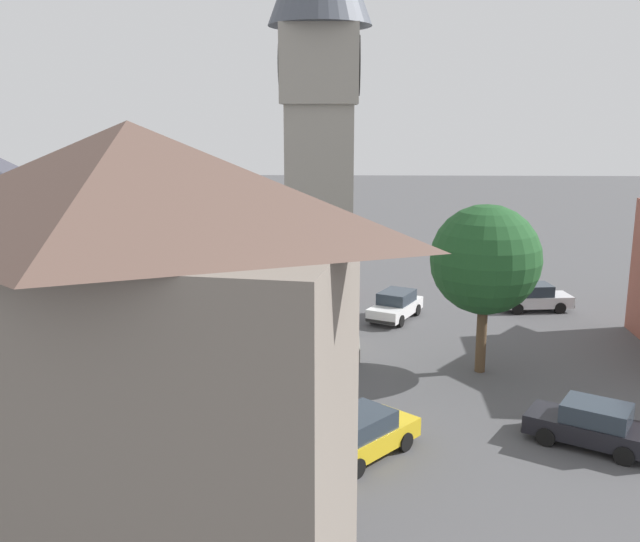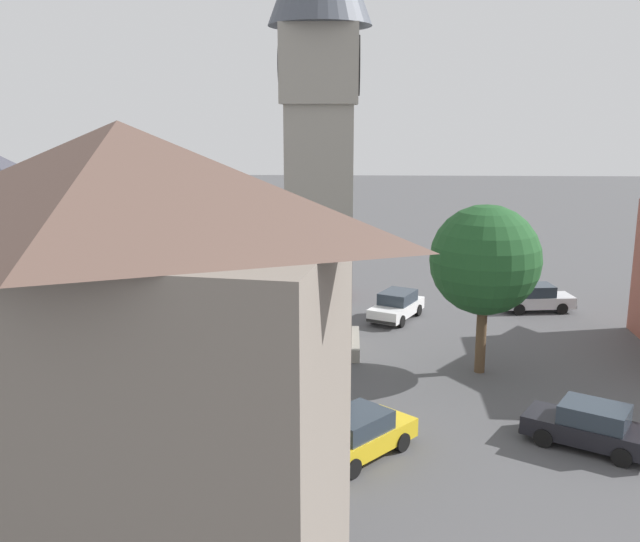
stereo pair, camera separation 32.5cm
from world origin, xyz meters
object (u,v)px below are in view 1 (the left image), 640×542
(car_blue_kerb, at_px, (396,305))
(car_black_far, at_px, (592,425))
(clock_tower, at_px, (320,86))
(pedestrian, at_px, (215,347))
(tree, at_px, (485,260))
(car_white_side, at_px, (362,434))
(car_silver_kerb, at_px, (533,297))
(building_corner_back, at_px, (143,391))
(car_red_corner, at_px, (315,282))

(car_blue_kerb, height_order, car_black_far, same)
(clock_tower, relative_size, pedestrian, 12.29)
(car_blue_kerb, xyz_separation_m, tree, (-7.93, -3.08, 4.18))
(car_blue_kerb, height_order, car_white_side, same)
(clock_tower, xyz_separation_m, car_silver_kerb, (7.22, -11.93, -11.37))
(car_blue_kerb, relative_size, tree, 0.61)
(building_corner_back, bearing_deg, clock_tower, -8.97)
(car_silver_kerb, bearing_deg, clock_tower, 121.20)
(tree, bearing_deg, car_blue_kerb, 21.24)
(car_black_far, xyz_separation_m, tree, (6.96, 2.37, 4.18))
(car_silver_kerb, height_order, building_corner_back, building_corner_back)
(tree, height_order, building_corner_back, building_corner_back)
(clock_tower, distance_m, tree, 10.42)
(car_silver_kerb, distance_m, car_black_far, 17.07)
(car_red_corner, height_order, car_white_side, same)
(clock_tower, bearing_deg, car_black_far, -135.76)
(tree, bearing_deg, pedestrian, 90.46)
(clock_tower, bearing_deg, pedestrian, 121.92)
(building_corner_back, bearing_deg, car_blue_kerb, -16.15)
(car_white_side, relative_size, building_corner_back, 0.39)
(car_red_corner, bearing_deg, car_black_far, -153.52)
(clock_tower, distance_m, building_corner_back, 19.99)
(car_white_side, xyz_separation_m, car_black_far, (0.95, -7.70, 0.00))
(car_black_far, distance_m, building_corner_back, 15.96)
(car_white_side, bearing_deg, tree, -33.97)
(car_silver_kerb, bearing_deg, building_corner_back, 150.08)
(car_blue_kerb, relative_size, car_red_corner, 1.05)
(clock_tower, xyz_separation_m, car_black_far, (-9.66, -9.41, -11.37))
(pedestrian, xyz_separation_m, tree, (0.09, -11.53, 3.94))
(car_blue_kerb, relative_size, car_silver_kerb, 1.03)
(clock_tower, height_order, car_red_corner, clock_tower)
(car_silver_kerb, distance_m, car_white_side, 20.56)
(car_blue_kerb, bearing_deg, car_black_far, -159.88)
(car_silver_kerb, bearing_deg, car_red_corner, 75.07)
(pedestrian, height_order, building_corner_back, building_corner_back)
(car_silver_kerb, height_order, car_white_side, same)
(car_white_side, bearing_deg, car_silver_kerb, -29.80)
(car_white_side, relative_size, pedestrian, 2.49)
(car_blue_kerb, distance_m, building_corner_back, 25.25)
(car_black_far, height_order, building_corner_back, building_corner_back)
(car_red_corner, distance_m, building_corner_back, 29.66)
(pedestrian, bearing_deg, car_black_far, -116.28)
(clock_tower, relative_size, car_white_side, 4.94)
(car_silver_kerb, bearing_deg, pedestrian, 121.40)
(car_blue_kerb, relative_size, building_corner_back, 0.41)
(tree, xyz_separation_m, building_corner_back, (-15.91, 9.98, 0.53))
(car_blue_kerb, relative_size, car_black_far, 1.01)
(clock_tower, relative_size, car_silver_kerb, 4.84)
(car_white_side, distance_m, pedestrian, 9.98)
(car_silver_kerb, distance_m, tree, 11.83)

